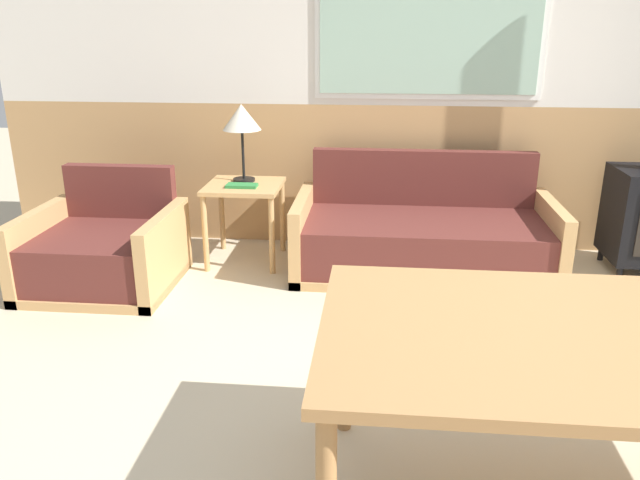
% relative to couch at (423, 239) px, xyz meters
% --- Properties ---
extents(ground_plane, '(16.00, 16.00, 0.00)m').
position_rel_couch_xyz_m(ground_plane, '(0.28, -2.05, -0.24)').
color(ground_plane, beige).
extents(wall_back, '(7.20, 0.09, 2.70)m').
position_rel_couch_xyz_m(wall_back, '(0.27, 0.58, 1.13)').
color(wall_back, tan).
rests_on(wall_back, ground_plane).
extents(couch, '(1.80, 0.88, 0.80)m').
position_rel_couch_xyz_m(couch, '(0.00, 0.00, 0.00)').
color(couch, tan).
rests_on(couch, ground_plane).
extents(armchair, '(0.94, 0.86, 0.75)m').
position_rel_couch_xyz_m(armchair, '(-2.14, -0.47, -0.01)').
color(armchair, tan).
rests_on(armchair, ground_plane).
extents(side_table, '(0.53, 0.53, 0.59)m').
position_rel_couch_xyz_m(side_table, '(-1.29, 0.07, 0.25)').
color(side_table, tan).
rests_on(side_table, ground_plane).
extents(table_lamp, '(0.28, 0.28, 0.56)m').
position_rel_couch_xyz_m(table_lamp, '(-1.31, 0.17, 0.79)').
color(table_lamp, black).
rests_on(table_lamp, side_table).
extents(book_stack, '(0.22, 0.11, 0.02)m').
position_rel_couch_xyz_m(book_stack, '(-1.29, -0.01, 0.36)').
color(book_stack, '#2D7F3D').
rests_on(book_stack, side_table).
extents(dining_table, '(1.92, 1.02, 0.74)m').
position_rel_couch_xyz_m(dining_table, '(0.46, -2.36, 0.44)').
color(dining_table, '#9E7042').
rests_on(dining_table, ground_plane).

